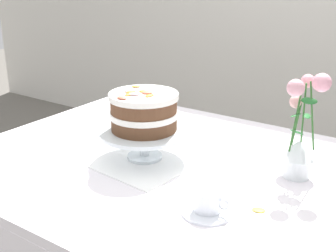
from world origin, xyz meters
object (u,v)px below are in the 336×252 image
at_px(dining_table, 180,193).
at_px(layer_cake, 144,111).
at_px(teacup, 208,204).
at_px(flower_vase, 300,138).
at_px(cake_stand, 144,134).

bearing_deg(dining_table, layer_cake, -175.49).
bearing_deg(layer_cake, teacup, -27.62).
bearing_deg(flower_vase, layer_cake, -161.36).
bearing_deg(cake_stand, flower_vase, 18.63).
relative_size(flower_vase, teacup, 2.36).
height_order(cake_stand, teacup, cake_stand).
xyz_separation_m(dining_table, flower_vase, (0.31, 0.14, 0.21)).
xyz_separation_m(dining_table, layer_cake, (-0.13, -0.01, 0.25)).
xyz_separation_m(flower_vase, teacup, (-0.12, -0.32, -0.09)).
relative_size(dining_table, teacup, 10.67).
relative_size(layer_cake, flower_vase, 0.69).
bearing_deg(layer_cake, cake_stand, 58.03).
bearing_deg(dining_table, cake_stand, -175.55).
bearing_deg(flower_vase, teacup, -109.95).
height_order(layer_cake, teacup, layer_cake).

